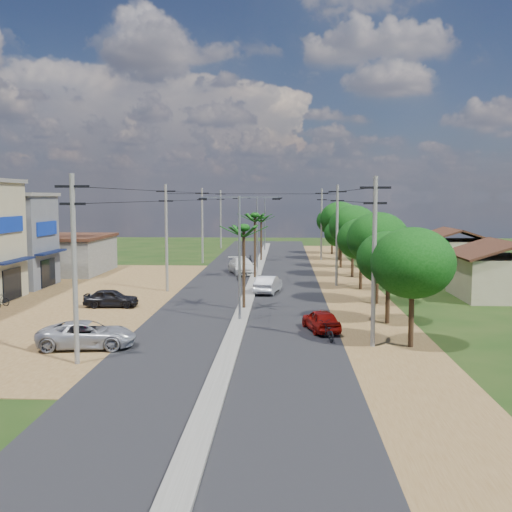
# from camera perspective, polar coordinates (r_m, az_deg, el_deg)

# --- Properties ---
(ground) EXTENTS (160.00, 160.00, 0.00)m
(ground) POSITION_cam_1_polar(r_m,az_deg,el_deg) (38.26, -1.56, -6.31)
(ground) COLOR black
(ground) RESTS_ON ground
(road) EXTENTS (12.00, 110.00, 0.04)m
(road) POSITION_cam_1_polar(r_m,az_deg,el_deg) (53.00, -0.37, -2.94)
(road) COLOR black
(road) RESTS_ON ground
(median) EXTENTS (1.00, 90.00, 0.18)m
(median) POSITION_cam_1_polar(r_m,az_deg,el_deg) (55.95, -0.21, -2.41)
(median) COLOR #605E56
(median) RESTS_ON ground
(dirt_lot_west) EXTENTS (18.00, 46.00, 0.04)m
(dirt_lot_west) POSITION_cam_1_polar(r_m,az_deg,el_deg) (49.33, -18.54, -3.88)
(dirt_lot_west) COLOR brown
(dirt_lot_west) RESTS_ON ground
(dirt_shoulder_east) EXTENTS (5.00, 90.00, 0.03)m
(dirt_shoulder_east) POSITION_cam_1_polar(r_m,az_deg,el_deg) (53.23, 8.82, -2.97)
(dirt_shoulder_east) COLOR brown
(dirt_shoulder_east) RESTS_ON ground
(shophouse_grey) EXTENTS (9.00, 6.40, 8.30)m
(shophouse_grey) POSITION_cam_1_polar(r_m,az_deg,el_deg) (57.11, -23.04, 1.41)
(shophouse_grey) COLOR #52545A
(shophouse_grey) RESTS_ON ground
(low_shed) EXTENTS (10.40, 10.40, 3.95)m
(low_shed) POSITION_cam_1_polar(r_m,az_deg,el_deg) (66.05, -18.45, 0.17)
(low_shed) COLOR #605E56
(low_shed) RESTS_ON ground
(house_east_near) EXTENTS (7.60, 7.50, 4.60)m
(house_east_near) POSITION_cam_1_polar(r_m,az_deg,el_deg) (50.67, 22.52, -1.06)
(house_east_near) COLOR #9A8C68
(house_east_near) RESTS_ON ground
(house_east_far) EXTENTS (7.60, 7.50, 4.60)m
(house_east_far) POSITION_cam_1_polar(r_m,az_deg,el_deg) (68.05, 18.19, 0.69)
(house_east_far) COLOR #9A8C68
(house_east_far) RESTS_ON ground
(tree_east_a) EXTENTS (4.40, 4.40, 6.37)m
(tree_east_a) POSITION_cam_1_polar(r_m,az_deg,el_deg) (32.23, 14.69, -0.65)
(tree_east_a) COLOR black
(tree_east_a) RESTS_ON ground
(tree_east_b) EXTENTS (4.00, 4.00, 5.83)m
(tree_east_b) POSITION_cam_1_polar(r_m,az_deg,el_deg) (38.09, 12.52, -0.23)
(tree_east_b) COLOR black
(tree_east_b) RESTS_ON ground
(tree_east_c) EXTENTS (4.60, 4.60, 6.83)m
(tree_east_c) POSITION_cam_1_polar(r_m,az_deg,el_deg) (44.97, 11.52, 1.63)
(tree_east_c) COLOR black
(tree_east_c) RESTS_ON ground
(tree_east_d) EXTENTS (4.20, 4.20, 6.13)m
(tree_east_d) POSITION_cam_1_polar(r_m,az_deg,el_deg) (51.88, 10.00, 1.59)
(tree_east_d) COLOR black
(tree_east_d) RESTS_ON ground
(tree_east_e) EXTENTS (4.80, 4.80, 7.14)m
(tree_east_e) POSITION_cam_1_polar(r_m,az_deg,el_deg) (59.79, 9.23, 2.84)
(tree_east_e) COLOR black
(tree_east_e) RESTS_ON ground
(tree_east_f) EXTENTS (3.80, 3.80, 5.52)m
(tree_east_f) POSITION_cam_1_polar(r_m,az_deg,el_deg) (67.76, 8.11, 2.16)
(tree_east_f) COLOR black
(tree_east_f) RESTS_ON ground
(tree_east_g) EXTENTS (5.00, 5.00, 7.38)m
(tree_east_g) POSITION_cam_1_polar(r_m,az_deg,el_deg) (75.71, 8.00, 3.54)
(tree_east_g) COLOR black
(tree_east_g) RESTS_ON ground
(tree_east_h) EXTENTS (4.40, 4.40, 6.52)m
(tree_east_h) POSITION_cam_1_polar(r_m,az_deg,el_deg) (83.67, 7.28, 3.33)
(tree_east_h) COLOR black
(tree_east_h) RESTS_ON ground
(palm_median_near) EXTENTS (2.00, 2.00, 6.15)m
(palm_median_near) POSITION_cam_1_polar(r_m,az_deg,el_deg) (41.49, -1.18, 2.34)
(palm_median_near) COLOR black
(palm_median_near) RESTS_ON ground
(palm_median_mid) EXTENTS (2.00, 2.00, 6.55)m
(palm_median_mid) POSITION_cam_1_polar(r_m,az_deg,el_deg) (57.44, -0.11, 3.62)
(palm_median_mid) COLOR black
(palm_median_mid) RESTS_ON ground
(palm_median_far) EXTENTS (2.00, 2.00, 5.85)m
(palm_median_far) POSITION_cam_1_polar(r_m,az_deg,el_deg) (73.43, 0.50, 3.55)
(palm_median_far) COLOR black
(palm_median_far) RESTS_ON ground
(streetlight_near) EXTENTS (5.10, 0.18, 8.00)m
(streetlight_near) POSITION_cam_1_polar(r_m,az_deg,el_deg) (37.57, -1.58, 0.85)
(streetlight_near) COLOR gray
(streetlight_near) RESTS_ON ground
(streetlight_mid) EXTENTS (5.10, 0.18, 8.00)m
(streetlight_mid) POSITION_cam_1_polar(r_m,az_deg,el_deg) (62.47, 0.11, 2.75)
(streetlight_mid) COLOR gray
(streetlight_mid) RESTS_ON ground
(streetlight_far) EXTENTS (5.10, 0.18, 8.00)m
(streetlight_far) POSITION_cam_1_polar(r_m,az_deg,el_deg) (87.43, 0.84, 3.57)
(streetlight_far) COLOR gray
(streetlight_far) RESTS_ON ground
(utility_pole_w_a) EXTENTS (1.60, 0.24, 9.00)m
(utility_pole_w_a) POSITION_cam_1_polar(r_m,az_deg,el_deg) (29.20, -16.91, -0.81)
(utility_pole_w_a) COLOR #605E56
(utility_pole_w_a) RESTS_ON ground
(utility_pole_w_b) EXTENTS (1.60, 0.24, 9.00)m
(utility_pole_w_b) POSITION_cam_1_polar(r_m,az_deg,el_deg) (50.39, -8.53, 1.97)
(utility_pole_w_b) COLOR #605E56
(utility_pole_w_b) RESTS_ON ground
(utility_pole_w_c) EXTENTS (1.60, 0.24, 9.00)m
(utility_pole_w_c) POSITION_cam_1_polar(r_m,az_deg,el_deg) (72.07, -5.14, 3.09)
(utility_pole_w_c) COLOR #605E56
(utility_pole_w_c) RESTS_ON ground
(utility_pole_w_d) EXTENTS (1.60, 0.24, 9.00)m
(utility_pole_w_d) POSITION_cam_1_polar(r_m,az_deg,el_deg) (92.90, -3.38, 3.66)
(utility_pole_w_d) COLOR #605E56
(utility_pole_w_d) RESTS_ON ground
(utility_pole_e_a) EXTENTS (1.60, 0.24, 9.00)m
(utility_pole_e_a) POSITION_cam_1_polar(r_m,az_deg,el_deg) (31.84, 11.19, -0.16)
(utility_pole_e_a) COLOR #605E56
(utility_pole_e_a) RESTS_ON ground
(utility_pole_e_b) EXTENTS (1.60, 0.24, 9.00)m
(utility_pole_e_b) POSITION_cam_1_polar(r_m,az_deg,el_deg) (53.64, 7.72, 2.20)
(utility_pole_e_b) COLOR #605E56
(utility_pole_e_b) RESTS_ON ground
(utility_pole_e_c) EXTENTS (1.60, 0.24, 9.00)m
(utility_pole_e_c) POSITION_cam_1_polar(r_m,az_deg,el_deg) (75.55, 6.26, 3.19)
(utility_pole_e_c) COLOR #605E56
(utility_pole_e_c) RESTS_ON ground
(car_red_near) EXTENTS (2.40, 4.05, 1.29)m
(car_red_near) POSITION_cam_1_polar(r_m,az_deg,el_deg) (35.67, 6.22, -6.16)
(car_red_near) COLOR maroon
(car_red_near) RESTS_ON ground
(car_silver_mid) EXTENTS (2.36, 4.62, 1.45)m
(car_silver_mid) POSITION_cam_1_polar(r_m,az_deg,el_deg) (49.41, 1.16, -2.74)
(car_silver_mid) COLOR #98999F
(car_silver_mid) RESTS_ON ground
(car_white_far) EXTENTS (3.70, 5.94, 1.61)m
(car_white_far) POSITION_cam_1_polar(r_m,az_deg,el_deg) (61.73, -1.32, -0.99)
(car_white_far) COLOR beige
(car_white_far) RESTS_ON ground
(car_parked_silver) EXTENTS (5.30, 2.92, 1.40)m
(car_parked_silver) POSITION_cam_1_polar(r_m,az_deg,el_deg) (32.82, -15.78, -7.27)
(car_parked_silver) COLOR #98999F
(car_parked_silver) RESTS_ON ground
(car_parked_dark) EXTENTS (3.92, 1.71, 1.32)m
(car_parked_dark) POSITION_cam_1_polar(r_m,az_deg,el_deg) (44.33, -13.62, -3.95)
(car_parked_dark) COLOR black
(car_parked_dark) RESTS_ON ground
(moto_rider_east) EXTENTS (1.14, 2.07, 1.03)m
(moto_rider_east) POSITION_cam_1_polar(r_m,az_deg,el_deg) (33.52, 6.80, -7.16)
(moto_rider_east) COLOR black
(moto_rider_east) RESTS_ON ground
(moto_rider_west_a) EXTENTS (1.40, 2.03, 1.01)m
(moto_rider_west_a) POSITION_cam_1_polar(r_m,az_deg,el_deg) (57.02, -1.36, -1.84)
(moto_rider_west_a) COLOR black
(moto_rider_west_a) RESTS_ON ground
(moto_rider_west_b) EXTENTS (0.76, 1.60, 0.93)m
(moto_rider_west_b) POSITION_cam_1_polar(r_m,az_deg,el_deg) (72.63, -0.54, -0.27)
(moto_rider_west_b) COLOR black
(moto_rider_west_b) RESTS_ON ground
(roadside_sign) EXTENTS (0.65, 1.30, 1.15)m
(roadside_sign) POSITION_cam_1_polar(r_m,az_deg,el_deg) (33.94, -16.04, -7.09)
(roadside_sign) COLOR maroon
(roadside_sign) RESTS_ON ground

